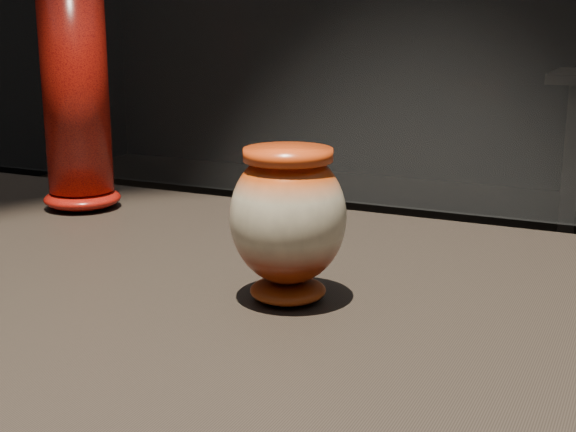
% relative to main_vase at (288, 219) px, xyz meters
% --- Properties ---
extents(main_vase, '(0.15, 0.15, 0.15)m').
position_rel_main_vase_xyz_m(main_vase, '(0.00, 0.00, 0.00)').
color(main_vase, maroon).
rests_on(main_vase, display_plinth).
extents(tall_vase, '(0.11, 0.11, 0.36)m').
position_rel_main_vase_xyz_m(tall_vase, '(-0.44, 0.23, 0.09)').
color(tall_vase, red).
rests_on(tall_vase, display_plinth).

